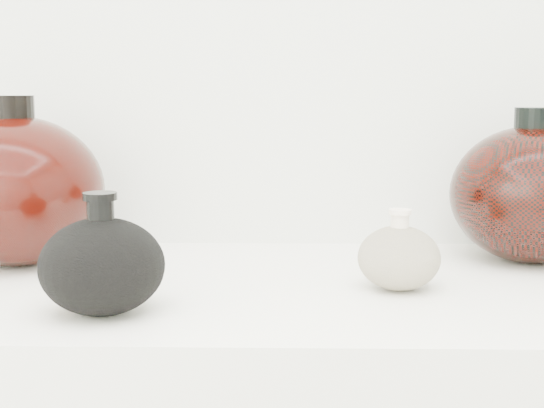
{
  "coord_description": "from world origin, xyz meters",
  "views": [
    {
      "loc": [
        -0.0,
        0.01,
        1.14
      ],
      "look_at": [
        -0.02,
        0.92,
        1.01
      ],
      "focal_mm": 50.0,
      "sensor_mm": 36.0,
      "label": 1
    }
  ],
  "objects_px": {
    "left_round_pot": "(15,190)",
    "right_round_pot": "(532,194)",
    "black_gourd_vase": "(102,265)",
    "cream_gourd_vase": "(399,257)"
  },
  "relations": [
    {
      "from": "left_round_pot",
      "to": "right_round_pot",
      "type": "bearing_deg",
      "value": 2.31
    },
    {
      "from": "black_gourd_vase",
      "to": "left_round_pot",
      "type": "bearing_deg",
      "value": 126.8
    },
    {
      "from": "black_gourd_vase",
      "to": "left_round_pot",
      "type": "distance_m",
      "value": 0.3
    },
    {
      "from": "black_gourd_vase",
      "to": "right_round_pot",
      "type": "bearing_deg",
      "value": 26.09
    },
    {
      "from": "black_gourd_vase",
      "to": "cream_gourd_vase",
      "type": "height_order",
      "value": "black_gourd_vase"
    },
    {
      "from": "black_gourd_vase",
      "to": "cream_gourd_vase",
      "type": "distance_m",
      "value": 0.35
    },
    {
      "from": "cream_gourd_vase",
      "to": "left_round_pot",
      "type": "height_order",
      "value": "left_round_pot"
    },
    {
      "from": "black_gourd_vase",
      "to": "right_round_pot",
      "type": "height_order",
      "value": "right_round_pot"
    },
    {
      "from": "left_round_pot",
      "to": "right_round_pot",
      "type": "distance_m",
      "value": 0.73
    },
    {
      "from": "black_gourd_vase",
      "to": "right_round_pot",
      "type": "distance_m",
      "value": 0.61
    }
  ]
}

